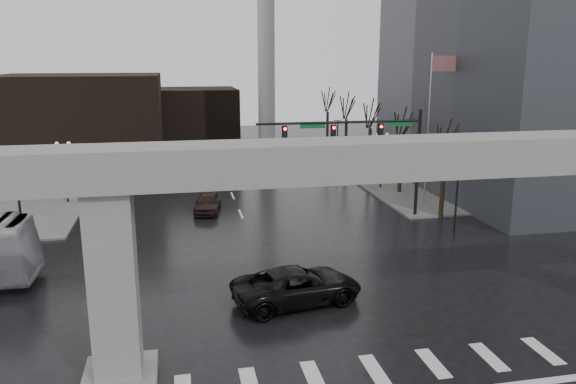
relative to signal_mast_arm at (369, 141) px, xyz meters
name	(u,v)px	position (x,y,z in m)	size (l,w,h in m)	color
ground	(307,363)	(-8.99, -18.80, -5.83)	(160.00, 160.00, 0.00)	black
sidewalk_ne	(463,167)	(17.01, 17.20, -5.75)	(28.00, 36.00, 0.15)	slate
elevated_guideway	(342,190)	(-7.73, -18.80, 1.05)	(48.00, 2.60, 8.70)	gray
building_far_left	(83,124)	(-22.99, 23.20, -0.83)	(16.00, 14.00, 10.00)	black
building_far_mid	(196,121)	(-10.99, 33.20, -1.83)	(10.00, 10.00, 8.00)	black
smokestack	(266,43)	(-2.99, 27.20, 7.52)	(3.60, 3.60, 30.00)	#BABAB6
signal_mast_arm	(369,141)	(0.00, 0.00, 0.00)	(12.12, 0.43, 8.00)	black
flagpole_assembly	(433,111)	(6.30, 3.20, 1.70)	(2.06, 0.12, 12.00)	silver
lamp_right_0	(458,184)	(4.51, -4.80, -2.36)	(1.22, 0.32, 5.11)	black
lamp_right_1	(382,151)	(4.51, 9.20, -2.36)	(1.22, 0.32, 5.11)	black
lamp_right_2	(338,132)	(4.51, 23.20, -2.36)	(1.22, 0.32, 5.11)	black
lamp_left_0	(19,205)	(-22.49, -4.80, -2.36)	(1.22, 0.32, 5.11)	black
lamp_left_1	(64,162)	(-22.49, 9.20, -2.36)	(1.22, 0.32, 5.11)	black
lamp_left_2	(89,138)	(-22.49, 23.20, -2.36)	(1.22, 0.32, 5.11)	black
tree_right_0	(443,181)	(5.54, -0.78, -3.04)	(1.09, 1.58, 7.50)	black
tree_right_1	(401,161)	(5.54, 7.22, -2.98)	(1.09, 1.61, 7.67)	black
tree_right_2	(370,147)	(5.54, 15.22, -2.91)	(1.10, 1.63, 7.85)	black
tree_right_3	(346,136)	(5.54, 23.22, -2.85)	(1.11, 1.66, 8.02)	black
tree_right_4	(328,127)	(5.54, 31.22, -2.79)	(1.12, 1.69, 8.19)	black
pickup_truck	(297,286)	(-8.19, -13.29, -4.95)	(2.91, 6.32, 1.76)	black
far_car	(208,202)	(-11.43, 4.29, -5.07)	(1.79, 4.45, 1.52)	black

